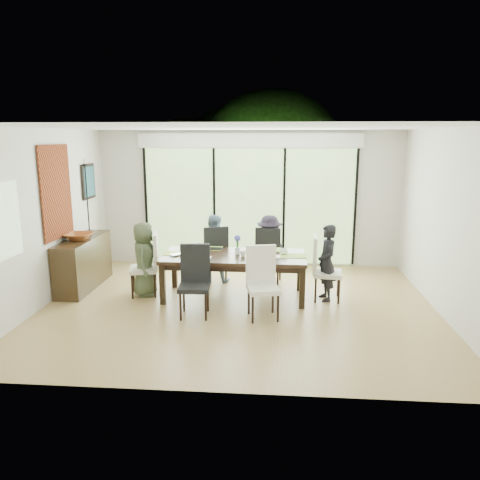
# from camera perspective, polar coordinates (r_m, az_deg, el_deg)

# --- Properties ---
(floor) EXTENTS (6.00, 5.00, 0.01)m
(floor) POSITION_cam_1_polar(r_m,az_deg,el_deg) (7.31, -0.16, -8.14)
(floor) COLOR olive
(floor) RESTS_ON ground
(ceiling) EXTENTS (6.00, 5.00, 0.01)m
(ceiling) POSITION_cam_1_polar(r_m,az_deg,el_deg) (6.84, -0.17, 13.61)
(ceiling) COLOR white
(ceiling) RESTS_ON wall_back
(wall_back) EXTENTS (6.00, 0.02, 2.70)m
(wall_back) POSITION_cam_1_polar(r_m,az_deg,el_deg) (9.42, 1.12, 5.05)
(wall_back) COLOR beige
(wall_back) RESTS_ON floor
(wall_front) EXTENTS (6.00, 0.02, 2.70)m
(wall_front) POSITION_cam_1_polar(r_m,az_deg,el_deg) (4.51, -2.84, -3.22)
(wall_front) COLOR silver
(wall_front) RESTS_ON floor
(wall_left) EXTENTS (0.02, 5.00, 2.70)m
(wall_left) POSITION_cam_1_polar(r_m,az_deg,el_deg) (7.80, -22.81, 2.50)
(wall_left) COLOR white
(wall_left) RESTS_ON floor
(wall_right) EXTENTS (0.02, 5.00, 2.70)m
(wall_right) POSITION_cam_1_polar(r_m,az_deg,el_deg) (7.34, 23.96, 1.83)
(wall_right) COLOR beige
(wall_right) RESTS_ON floor
(glass_doors) EXTENTS (4.20, 0.02, 2.30)m
(glass_doors) POSITION_cam_1_polar(r_m,az_deg,el_deg) (9.41, 1.10, 4.11)
(glass_doors) COLOR #598C3F
(glass_doors) RESTS_ON wall_back
(blinds_header) EXTENTS (4.40, 0.06, 0.28)m
(blinds_header) POSITION_cam_1_polar(r_m,az_deg,el_deg) (9.30, 1.13, 12.05)
(blinds_header) COLOR white
(blinds_header) RESTS_ON wall_back
(mullion_a) EXTENTS (0.05, 0.04, 2.30)m
(mullion_a) POSITION_cam_1_polar(r_m,az_deg,el_deg) (9.75, -11.35, 4.17)
(mullion_a) COLOR black
(mullion_a) RESTS_ON wall_back
(mullion_b) EXTENTS (0.05, 0.04, 2.30)m
(mullion_b) POSITION_cam_1_polar(r_m,az_deg,el_deg) (9.46, -3.15, 4.14)
(mullion_b) COLOR black
(mullion_b) RESTS_ON wall_back
(mullion_c) EXTENTS (0.05, 0.04, 2.30)m
(mullion_c) POSITION_cam_1_polar(r_m,az_deg,el_deg) (9.38, 5.38, 4.03)
(mullion_c) COLOR black
(mullion_c) RESTS_ON wall_back
(mullion_d) EXTENTS (0.05, 0.04, 2.30)m
(mullion_d) POSITION_cam_1_polar(r_m,az_deg,el_deg) (9.50, 13.87, 3.83)
(mullion_d) COLOR black
(mullion_d) RESTS_ON wall_back
(side_window) EXTENTS (0.02, 0.90, 1.00)m
(side_window) POSITION_cam_1_polar(r_m,az_deg,el_deg) (6.73, -27.24, 1.94)
(side_window) COLOR #8CAD7F
(side_window) RESTS_ON wall_left
(deck) EXTENTS (6.00, 1.80, 0.10)m
(deck) POSITION_cam_1_polar(r_m,az_deg,el_deg) (10.56, 1.38, -1.88)
(deck) COLOR #523623
(deck) RESTS_ON ground
(rail_top) EXTENTS (6.00, 0.08, 0.06)m
(rail_top) POSITION_cam_1_polar(r_m,az_deg,el_deg) (11.22, 1.64, 2.11)
(rail_top) COLOR brown
(rail_top) RESTS_ON deck
(foliage_left) EXTENTS (3.20, 3.20, 3.20)m
(foliage_left) POSITION_cam_1_polar(r_m,az_deg,el_deg) (12.30, -6.55, 7.14)
(foliage_left) COLOR #14380F
(foliage_left) RESTS_ON ground
(foliage_mid) EXTENTS (4.00, 4.00, 4.00)m
(foliage_mid) POSITION_cam_1_polar(r_m,az_deg,el_deg) (12.64, 3.89, 8.97)
(foliage_mid) COLOR #14380F
(foliage_mid) RESTS_ON ground
(foliage_right) EXTENTS (2.80, 2.80, 2.80)m
(foliage_right) POSITION_cam_1_polar(r_m,az_deg,el_deg) (12.00, 12.47, 5.93)
(foliage_right) COLOR #14380F
(foliage_right) RESTS_ON ground
(foliage_far) EXTENTS (3.60, 3.60, 3.60)m
(foliage_far) POSITION_cam_1_polar(r_m,az_deg,el_deg) (13.40, -0.40, 8.42)
(foliage_far) COLOR #14380F
(foliage_far) RESTS_ON ground
(table_top) EXTENTS (2.28, 1.05, 0.06)m
(table_top) POSITION_cam_1_polar(r_m,az_deg,el_deg) (7.53, -0.73, -2.03)
(table_top) COLOR black
(table_top) RESTS_ON floor
(table_apron) EXTENTS (2.09, 0.86, 0.10)m
(table_apron) POSITION_cam_1_polar(r_m,az_deg,el_deg) (7.55, -0.72, -2.66)
(table_apron) COLOR black
(table_apron) RESTS_ON floor
(table_leg_fl) EXTENTS (0.09, 0.09, 0.66)m
(table_leg_fl) POSITION_cam_1_polar(r_m,az_deg,el_deg) (7.40, -9.43, -5.34)
(table_leg_fl) COLOR black
(table_leg_fl) RESTS_ON floor
(table_leg_fr) EXTENTS (0.09, 0.09, 0.66)m
(table_leg_fr) POSITION_cam_1_polar(r_m,az_deg,el_deg) (7.19, 7.60, -5.79)
(table_leg_fr) COLOR black
(table_leg_fr) RESTS_ON floor
(table_leg_bl) EXTENTS (0.09, 0.09, 0.66)m
(table_leg_bl) POSITION_cam_1_polar(r_m,az_deg,el_deg) (8.20, -7.99, -3.52)
(table_leg_bl) COLOR black
(table_leg_bl) RESTS_ON floor
(table_leg_br) EXTENTS (0.09, 0.09, 0.66)m
(table_leg_br) POSITION_cam_1_polar(r_m,az_deg,el_deg) (8.01, 7.30, -3.87)
(table_leg_br) COLOR black
(table_leg_br) RESTS_ON floor
(chair_left_end) EXTENTS (0.52, 0.52, 1.05)m
(chair_left_end) POSITION_cam_1_polar(r_m,az_deg,el_deg) (7.85, -11.71, -2.91)
(chair_left_end) COLOR silver
(chair_left_end) RESTS_ON floor
(chair_right_end) EXTENTS (0.47, 0.47, 1.05)m
(chair_right_end) POSITION_cam_1_polar(r_m,az_deg,el_deg) (7.58, 10.66, -3.41)
(chair_right_end) COLOR silver
(chair_right_end) RESTS_ON floor
(chair_far_left) EXTENTS (0.56, 0.56, 1.05)m
(chair_far_left) POSITION_cam_1_polar(r_m,az_deg,el_deg) (8.43, -3.23, -1.58)
(chair_far_left) COLOR black
(chair_far_left) RESTS_ON floor
(chair_far_right) EXTENTS (0.49, 0.49, 1.05)m
(chair_far_right) POSITION_cam_1_polar(r_m,az_deg,el_deg) (8.36, 3.58, -1.72)
(chair_far_right) COLOR black
(chair_far_right) RESTS_ON floor
(chair_near_left) EXTENTS (0.46, 0.46, 1.05)m
(chair_near_left) POSITION_cam_1_polar(r_m,az_deg,el_deg) (6.81, -5.62, -5.08)
(chair_near_left) COLOR black
(chair_near_left) RESTS_ON floor
(chair_near_right) EXTENTS (0.52, 0.52, 1.05)m
(chair_near_right) POSITION_cam_1_polar(r_m,az_deg,el_deg) (6.71, 2.85, -5.31)
(chair_near_right) COLOR white
(chair_near_right) RESTS_ON floor
(person_left_end) EXTENTS (0.41, 0.60, 1.23)m
(person_left_end) POSITION_cam_1_polar(r_m,az_deg,el_deg) (7.82, -11.60, -2.27)
(person_left_end) COLOR #434F35
(person_left_end) RESTS_ON floor
(person_right_end) EXTENTS (0.47, 0.64, 1.23)m
(person_right_end) POSITION_cam_1_polar(r_m,az_deg,el_deg) (7.55, 10.54, -2.74)
(person_right_end) COLOR black
(person_right_end) RESTS_ON floor
(person_far_left) EXTENTS (0.59, 0.40, 1.23)m
(person_far_left) POSITION_cam_1_polar(r_m,az_deg,el_deg) (8.39, -3.26, -1.02)
(person_far_left) COLOR #748DA7
(person_far_left) RESTS_ON floor
(person_far_right) EXTENTS (0.62, 0.45, 1.23)m
(person_far_right) POSITION_cam_1_polar(r_m,az_deg,el_deg) (8.32, 3.59, -1.15)
(person_far_right) COLOR black
(person_far_right) RESTS_ON floor
(placemat_left) EXTENTS (0.42, 0.30, 0.01)m
(placemat_left) POSITION_cam_1_polar(r_m,az_deg,el_deg) (7.66, -7.82, -1.64)
(placemat_left) COLOR #93A53A
(placemat_left) RESTS_ON table_top
(placemat_right) EXTENTS (0.42, 0.30, 0.01)m
(placemat_right) POSITION_cam_1_polar(r_m,az_deg,el_deg) (7.49, 6.53, -1.93)
(placemat_right) COLOR olive
(placemat_right) RESTS_ON table_top
(placemat_far_l) EXTENTS (0.42, 0.30, 0.01)m
(placemat_far_l) POSITION_cam_1_polar(r_m,az_deg,el_deg) (7.96, -3.69, -1.02)
(placemat_far_l) COLOR #88BA42
(placemat_far_l) RESTS_ON table_top
(placemat_far_r) EXTENTS (0.42, 0.30, 0.01)m
(placemat_far_r) POSITION_cam_1_polar(r_m,az_deg,el_deg) (7.88, 3.53, -1.16)
(placemat_far_r) COLOR #94C646
(placemat_far_r) RESTS_ON table_top
(placemat_paper) EXTENTS (0.42, 0.30, 0.01)m
(placemat_paper) POSITION_cam_1_polar(r_m,az_deg,el_deg) (7.30, -5.25, -2.28)
(placemat_paper) COLOR white
(placemat_paper) RESTS_ON table_top
(tablet_far_l) EXTENTS (0.25, 0.17, 0.01)m
(tablet_far_l) POSITION_cam_1_polar(r_m,az_deg,el_deg) (7.89, -3.02, -1.06)
(tablet_far_l) COLOR black
(tablet_far_l) RESTS_ON table_top
(tablet_far_r) EXTENTS (0.23, 0.16, 0.01)m
(tablet_far_r) POSITION_cam_1_polar(r_m,az_deg,el_deg) (7.83, 3.16, -1.18)
(tablet_far_r) COLOR black
(tablet_far_r) RESTS_ON table_top
(papers) EXTENTS (0.29, 0.21, 0.00)m
(papers) POSITION_cam_1_polar(r_m,az_deg,el_deg) (7.44, 4.62, -2.00)
(papers) COLOR white
(papers) RESTS_ON table_top
(platter_base) EXTENTS (0.25, 0.25, 0.02)m
(platter_base) POSITION_cam_1_polar(r_m,az_deg,el_deg) (7.30, -5.25, -2.17)
(platter_base) COLOR white
(platter_base) RESTS_ON table_top
(platter_snacks) EXTENTS (0.19, 0.19, 0.01)m
(platter_snacks) POSITION_cam_1_polar(r_m,az_deg,el_deg) (7.29, -5.26, -2.04)
(platter_snacks) COLOR orange
(platter_snacks) RESTS_ON table_top
(vase) EXTENTS (0.08, 0.08, 0.11)m
(vase) POSITION_cam_1_polar(r_m,az_deg,el_deg) (7.55, -0.31, -1.31)
(vase) COLOR silver
(vase) RESTS_ON table_top
(hyacinth_stems) EXTENTS (0.04, 0.04, 0.15)m
(hyacinth_stems) POSITION_cam_1_polar(r_m,az_deg,el_deg) (7.52, -0.32, -0.47)
(hyacinth_stems) COLOR #337226
(hyacinth_stems) RESTS_ON table_top
(hyacinth_blooms) EXTENTS (0.10, 0.10, 0.10)m
(hyacinth_blooms) POSITION_cam_1_polar(r_m,az_deg,el_deg) (7.50, -0.32, 0.24)
(hyacinth_blooms) COLOR #5154CA
(hyacinth_blooms) RESTS_ON table_top
(laptop) EXTENTS (0.36, 0.37, 0.02)m
(laptop) POSITION_cam_1_polar(r_m,az_deg,el_deg) (7.55, -7.24, -1.77)
(laptop) COLOR silver
(laptop) RESTS_ON table_top
(cup_a) EXTENTS (0.16, 0.16, 0.09)m
(cup_a) POSITION_cam_1_polar(r_m,az_deg,el_deg) (7.75, -5.79, -1.10)
(cup_a) COLOR white
(cup_a) RESTS_ON table_top
(cup_b) EXTENTS (0.11, 0.11, 0.09)m
(cup_b) POSITION_cam_1_polar(r_m,az_deg,el_deg) (7.40, 0.36, -1.70)
(cup_b) COLOR white
(cup_b) RESTS_ON table_top
(cup_c) EXTENTS (0.14, 0.14, 0.09)m
(cup_c) POSITION_cam_1_polar(r_m,az_deg,el_deg) (7.57, 5.38, -1.41)
(cup_c) COLOR white
(cup_c) RESTS_ON table_top
(book) EXTENTS (0.17, 0.22, 0.02)m
(book) POSITION_cam_1_polar(r_m,az_deg,el_deg) (7.55, 1.20, -1.70)
(book) COLOR white
(book) RESTS_ON table_top
(sideboard) EXTENTS (0.43, 1.55, 0.87)m
(sideboard) POSITION_cam_1_polar(r_m,az_deg,el_deg) (8.53, -18.54, -2.67)
(sideboard) COLOR black
(sideboard) RESTS_ON floor
(bowl) EXTENTS (0.46, 0.46, 0.11)m
(bowl) POSITION_cam_1_polar(r_m,az_deg,el_deg) (8.34, -19.04, 0.41)
(bowl) COLOR brown
(bowl) RESTS_ON sideboard
(candlestick_base) EXTENTS (0.10, 0.10, 0.04)m
(candlestick_base) POSITION_cam_1_polar(r_m,az_deg,el_deg) (8.75, -17.86, 0.80)
(candlestick_base) COLOR black
(candlestick_base) RESTS_ON sideboard
(candlestick_shaft) EXTENTS (0.02, 0.02, 1.21)m
(candlestick_shaft) POSITION_cam_1_polar(r_m,az_deg,el_deg) (8.65, -18.13, 4.75)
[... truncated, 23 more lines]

